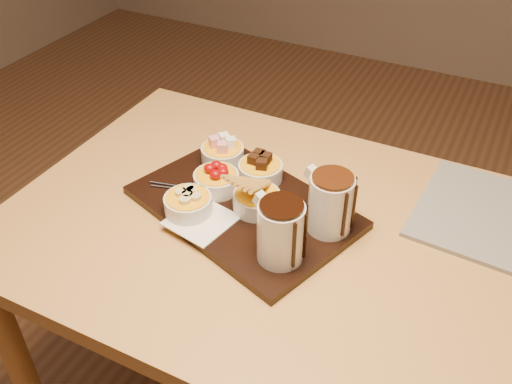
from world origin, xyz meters
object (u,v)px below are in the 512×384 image
at_px(bowl_strawberries, 216,181).
at_px(newspaper, 511,223).
at_px(serving_board, 243,207).
at_px(pitcher_milk_chocolate, 330,204).
at_px(dining_table, 290,265).
at_px(pitcher_dark_chocolate, 281,233).

height_order(bowl_strawberries, newspaper, bowl_strawberries).
height_order(serving_board, bowl_strawberries, bowl_strawberries).
height_order(bowl_strawberries, pitcher_milk_chocolate, pitcher_milk_chocolate).
bearing_deg(dining_table, bowl_strawberries, 170.18).
relative_size(serving_board, newspaper, 1.22).
distance_m(dining_table, serving_board, 0.16).
bearing_deg(dining_table, pitcher_dark_chocolate, -79.88).
xyz_separation_m(bowl_strawberries, pitcher_milk_chocolate, (0.27, -0.01, 0.04)).
height_order(serving_board, newspaper, serving_board).
distance_m(serving_board, bowl_strawberries, 0.08).
bearing_deg(bowl_strawberries, newspaper, 17.23).
height_order(dining_table, serving_board, serving_board).
bearing_deg(pitcher_milk_chocolate, newspaper, 49.86).
distance_m(bowl_strawberries, pitcher_dark_chocolate, 0.25).
xyz_separation_m(dining_table, bowl_strawberries, (-0.20, 0.03, 0.14)).
bearing_deg(newspaper, pitcher_milk_chocolate, -145.29).
height_order(pitcher_dark_chocolate, pitcher_milk_chocolate, same).
bearing_deg(pitcher_dark_chocolate, pitcher_milk_chocolate, 85.60).
relative_size(pitcher_milk_chocolate, newspaper, 0.32).
relative_size(dining_table, pitcher_milk_chocolate, 9.91).
bearing_deg(pitcher_dark_chocolate, dining_table, 119.17).
distance_m(bowl_strawberries, newspaper, 0.63).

